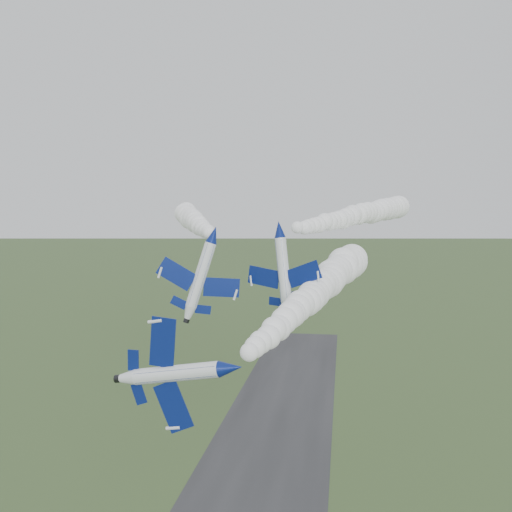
{
  "coord_description": "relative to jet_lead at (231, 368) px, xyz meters",
  "views": [
    {
      "loc": [
        13.92,
        -53.19,
        45.94
      ],
      "look_at": [
        2.82,
        18.76,
        40.34
      ],
      "focal_mm": 40.0,
      "sensor_mm": 36.0,
      "label": 1
    }
  ],
  "objects": [
    {
      "name": "jet_pair_right",
      "position": [
        0.54,
        31.37,
        10.98
      ],
      "size": [
        11.25,
        13.02,
        3.39
      ],
      "rotation": [
        0.0,
        -0.12,
        -0.37
      ],
      "color": "white"
    },
    {
      "name": "jet_lead",
      "position": [
        0.0,
        0.0,
        0.0
      ],
      "size": [
        4.53,
        12.39,
        10.09
      ],
      "rotation": [
        0.0,
        1.4,
        -0.13
      ],
      "color": "white"
    },
    {
      "name": "smoke_trail_jet_pair_left",
      "position": [
        -19.33,
        60.62,
        11.63
      ],
      "size": [
        23.22,
        55.8,
        4.81
      ],
      "primitive_type": null,
      "rotation": [
        0.0,
        0.0,
        0.33
      ],
      "color": "silver"
    },
    {
      "name": "jet_pair_left",
      "position": [
        -8.37,
        30.02,
        10.23
      ],
      "size": [
        11.31,
        13.72,
        4.52
      ],
      "rotation": [
        0.0,
        0.31,
        0.33
      ],
      "color": "white"
    },
    {
      "name": "runway",
      "position": [
        -4.51,
        36.36,
        -32.63
      ],
      "size": [
        24.0,
        260.0,
        0.04
      ],
      "primitive_type": "cube",
      "color": "#2C2C2F",
      "rests_on": "ground"
    },
    {
      "name": "smoke_trail_jet_pair_right",
      "position": [
        12.24,
        60.97,
        12.8
      ],
      "size": [
        25.23,
        54.52,
        4.95
      ],
      "primitive_type": null,
      "rotation": [
        0.0,
        0.0,
        -0.37
      ],
      "color": "silver"
    },
    {
      "name": "smoke_trail_jet_lead",
      "position": [
        5.8,
        31.18,
        2.56
      ],
      "size": [
        13.33,
        58.21,
        5.61
      ],
      "primitive_type": null,
      "rotation": [
        0.0,
        0.0,
        -0.13
      ],
      "color": "silver"
    }
  ]
}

